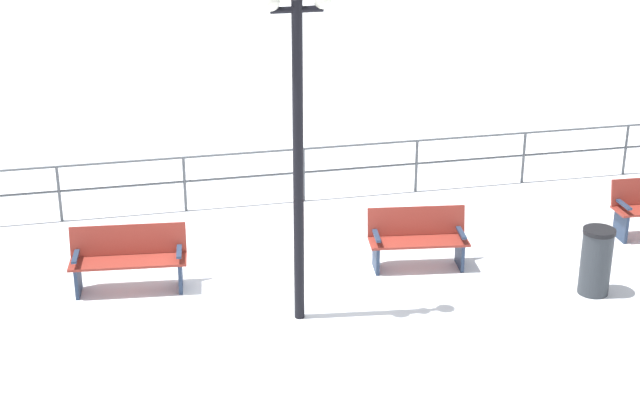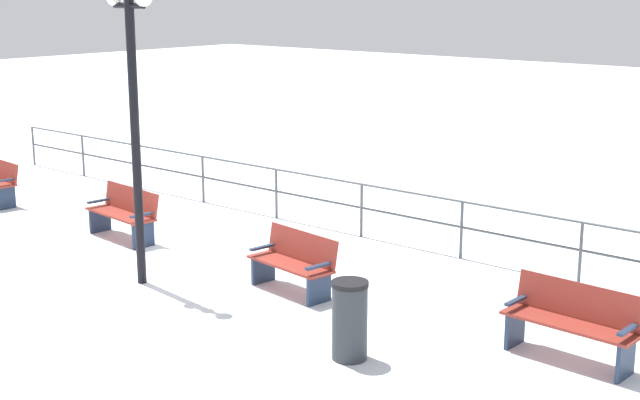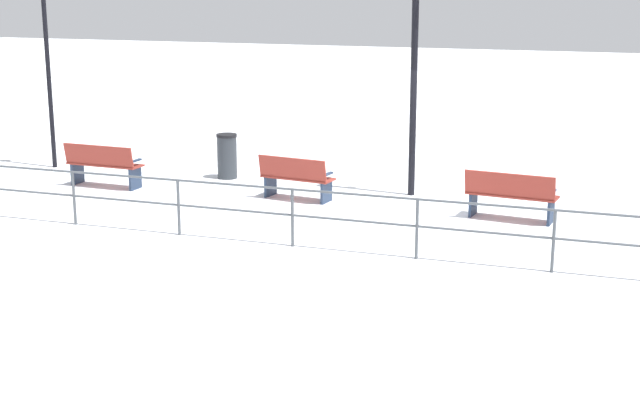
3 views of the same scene
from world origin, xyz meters
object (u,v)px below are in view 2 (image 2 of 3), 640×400
at_px(trash_bin, 350,320).
at_px(bench_third, 294,262).
at_px(bench_second, 124,212).
at_px(bench_fourth, 572,321).
at_px(lamppost_middle, 133,97).

bearing_deg(trash_bin, bench_third, -123.29).
bearing_deg(bench_second, bench_fourth, 96.69).
xyz_separation_m(bench_second, lamppost_middle, (1.37, 2.15, 2.32)).
distance_m(bench_third, lamppost_middle, 3.32).
bearing_deg(bench_third, trash_bin, 64.68).
bearing_deg(bench_third, bench_second, -84.85).
height_order(bench_third, trash_bin, trash_bin).
distance_m(bench_second, bench_fourth, 8.36).
bearing_deg(bench_fourth, bench_second, -86.93).
relative_size(bench_second, bench_fourth, 1.01).
bearing_deg(bench_second, trash_bin, 81.99).
distance_m(bench_third, bench_fourth, 4.18).
bearing_deg(bench_third, lamppost_middle, -52.12).
bearing_deg(bench_second, lamppost_middle, 63.70).
bearing_deg(lamppost_middle, bench_second, -122.54).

